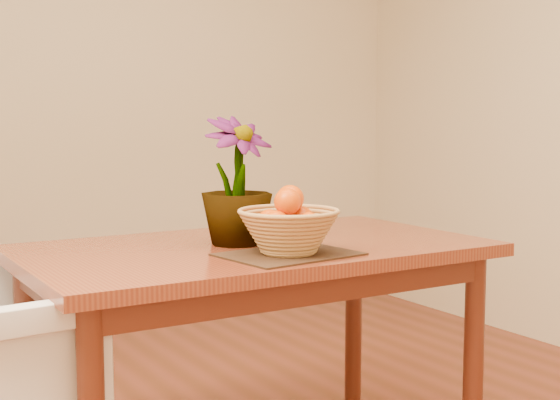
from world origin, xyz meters
TOP-DOWN VIEW (x-y plane):
  - wall_back at (0.00, 2.25)m, footprint 4.00×0.02m
  - table at (0.00, 0.30)m, footprint 1.40×0.80m
  - placemat at (-0.01, 0.08)m, footprint 0.39×0.32m
  - wicker_basket at (-0.01, 0.08)m, footprint 0.29×0.29m
  - orange_pile at (-0.01, 0.08)m, footprint 0.20×0.19m
  - potted_plant at (-0.05, 0.33)m, footprint 0.26×0.26m

SIDE VIEW (x-z plane):
  - table at x=0.00m, z-range 0.29..1.04m
  - placemat at x=-0.01m, z-range 0.75..0.76m
  - wicker_basket at x=-0.01m, z-range 0.75..0.87m
  - orange_pile at x=-0.01m, z-range 0.79..0.93m
  - potted_plant at x=-0.05m, z-range 0.75..1.14m
  - wall_back at x=0.00m, z-range 0.00..2.70m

